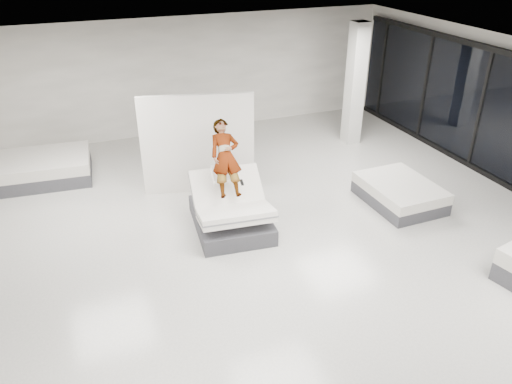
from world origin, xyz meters
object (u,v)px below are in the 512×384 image
(remote, at_px, (242,182))
(flat_bed_left_far, at_px, (44,168))
(column, at_px, (355,85))
(divider_panel, at_px, (198,145))
(hero_bed, at_px, (231,212))
(person, at_px, (226,168))
(flat_bed_right_far, at_px, (400,193))

(remote, bearing_deg, flat_bed_left_far, 140.19)
(remote, height_order, column, column)
(column, bearing_deg, divider_panel, -164.68)
(hero_bed, distance_m, person, 0.86)
(flat_bed_right_far, height_order, column, column)
(remote, bearing_deg, hero_bed, 171.37)
(person, relative_size, flat_bed_right_far, 0.90)
(column, bearing_deg, flat_bed_right_far, -103.90)
(person, bearing_deg, hero_bed, -90.00)
(person, distance_m, flat_bed_left_far, 4.82)
(divider_panel, xyz_separation_m, flat_bed_right_far, (3.80, -2.14, -0.87))
(hero_bed, height_order, flat_bed_right_far, hero_bed)
(divider_panel, height_order, column, column)
(column, bearing_deg, remote, -144.39)
(remote, bearing_deg, divider_panel, 106.88)
(hero_bed, xyz_separation_m, divider_panel, (-0.13, 1.75, 0.75))
(remote, xyz_separation_m, flat_bed_left_far, (-3.58, 3.68, -0.69))
(flat_bed_left_far, relative_size, column, 0.68)
(flat_bed_right_far, bearing_deg, hero_bed, 173.93)
(remote, bearing_deg, flat_bed_right_far, 0.45)
(hero_bed, distance_m, remote, 0.66)
(divider_panel, distance_m, column, 4.84)
(flat_bed_left_far, xyz_separation_m, column, (7.88, -0.60, 1.32))
(hero_bed, bearing_deg, remote, -14.61)
(person, relative_size, column, 0.49)
(remote, xyz_separation_m, divider_panel, (-0.35, 1.81, 0.13))
(divider_panel, bearing_deg, flat_bed_left_far, 163.35)
(person, relative_size, flat_bed_left_far, 0.72)
(hero_bed, relative_size, flat_bed_left_far, 0.90)
(person, xyz_separation_m, remote, (0.18, -0.37, -0.18))
(remote, distance_m, flat_bed_right_far, 3.55)
(flat_bed_left_far, bearing_deg, divider_panel, -30.10)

